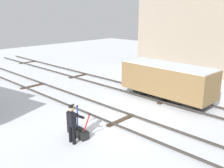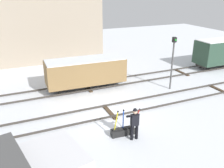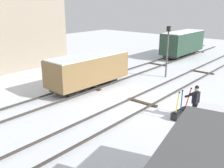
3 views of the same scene
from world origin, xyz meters
TOP-DOWN VIEW (x-y plane):
  - ground_plane at (0.00, 0.00)m, footprint 60.00×60.00m
  - track_main_line at (0.00, 0.00)m, footprint 44.00×1.94m
  - track_siding_near at (0.00, 4.28)m, footprint 44.00×1.94m
  - switch_lever_frame at (-0.31, -2.51)m, footprint 1.58×0.45m
  - rail_worker at (0.03, -3.06)m, footprint 0.57×0.64m
  - signal_post at (5.63, 1.63)m, footprint 0.24×0.32m
  - apartment_building at (-2.03, 15.00)m, footprint 12.76×6.76m
  - freight_car_mid_siding at (-0.08, 4.28)m, footprint 5.82×2.25m

SIDE VIEW (x-z plane):
  - ground_plane at x=0.00m, z-range 0.00..0.00m
  - track_main_line at x=0.00m, z-range 0.02..0.20m
  - track_siding_near at x=0.00m, z-range 0.02..0.20m
  - switch_lever_frame at x=-0.31m, z-range -0.48..0.97m
  - rail_worker at x=0.03m, z-range 0.11..1.83m
  - freight_car_mid_siding at x=-0.08m, z-range 0.18..2.44m
  - signal_post at x=5.63m, z-range 0.43..4.31m
  - apartment_building at x=-2.03m, z-range 0.01..8.58m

